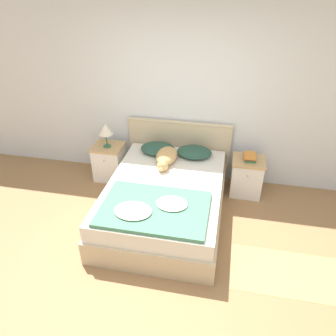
# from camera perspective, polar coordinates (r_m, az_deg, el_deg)

# --- Properties ---
(ground_plane) EXTENTS (16.00, 16.00, 0.00)m
(ground_plane) POSITION_cam_1_polar(r_m,az_deg,el_deg) (3.70, -2.34, -18.51)
(ground_plane) COLOR #997047
(wall_back) EXTENTS (9.00, 0.06, 2.55)m
(wall_back) POSITION_cam_1_polar(r_m,az_deg,el_deg) (4.73, 3.51, 12.29)
(wall_back) COLOR silver
(wall_back) RESTS_ON ground_plane
(bed) EXTENTS (1.46, 2.03, 0.53)m
(bed) POSITION_cam_1_polar(r_m,az_deg,el_deg) (4.26, -0.55, -5.63)
(bed) COLOR #C6B28E
(bed) RESTS_ON ground_plane
(headboard) EXTENTS (1.54, 0.06, 0.93)m
(headboard) POSITION_cam_1_polar(r_m,az_deg,el_deg) (4.99, 1.92, 3.53)
(headboard) COLOR #C6B28E
(headboard) RESTS_ON ground_plane
(nightstand_left) EXTENTS (0.45, 0.43, 0.55)m
(nightstand_left) POSITION_cam_1_polar(r_m,az_deg,el_deg) (5.12, -10.15, 1.10)
(nightstand_left) COLOR white
(nightstand_left) RESTS_ON ground_plane
(nightstand_right) EXTENTS (0.45, 0.43, 0.55)m
(nightstand_right) POSITION_cam_1_polar(r_m,az_deg,el_deg) (4.82, 13.51, -1.41)
(nightstand_right) COLOR white
(nightstand_right) RESTS_ON ground_plane
(pillow_left) EXTENTS (0.50, 0.39, 0.12)m
(pillow_left) POSITION_cam_1_polar(r_m,az_deg,el_deg) (4.76, -1.80, 3.42)
(pillow_left) COLOR #284C3D
(pillow_left) RESTS_ON bed
(pillow_right) EXTENTS (0.50, 0.39, 0.12)m
(pillow_right) POSITION_cam_1_polar(r_m,az_deg,el_deg) (4.68, 4.61, 2.79)
(pillow_right) COLOR #284C3D
(pillow_right) RESTS_ON bed
(quilt) EXTENTS (1.19, 0.84, 0.08)m
(quilt) POSITION_cam_1_polar(r_m,az_deg,el_deg) (3.65, -2.53, -7.05)
(quilt) COLOR #4C8466
(quilt) RESTS_ON bed
(dog) EXTENTS (0.28, 0.67, 0.17)m
(dog) POSITION_cam_1_polar(r_m,az_deg,el_deg) (4.50, -0.31, 1.93)
(dog) COLOR tan
(dog) RESTS_ON bed
(book_stack) EXTENTS (0.17, 0.22, 0.08)m
(book_stack) POSITION_cam_1_polar(r_m,az_deg,el_deg) (4.67, 14.00, 1.88)
(book_stack) COLOR #337547
(book_stack) RESTS_ON nightstand_right
(table_lamp) EXTENTS (0.21, 0.21, 0.36)m
(table_lamp) POSITION_cam_1_polar(r_m,az_deg,el_deg) (4.85, -10.84, 6.55)
(table_lamp) COLOR #336B4C
(table_lamp) RESTS_ON nightstand_left
(rug) EXTENTS (1.22, 0.66, 0.00)m
(rug) POSITION_cam_1_polar(r_m,az_deg,el_deg) (3.95, 20.10, -16.84)
(rug) COLOR tan
(rug) RESTS_ON ground_plane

